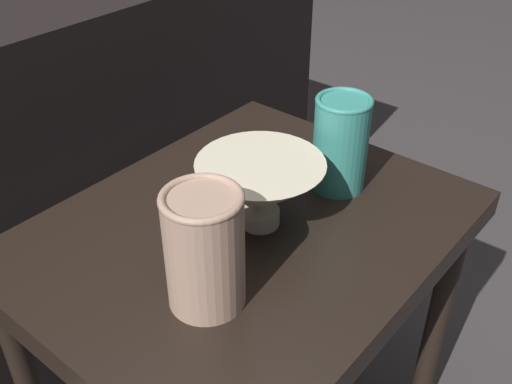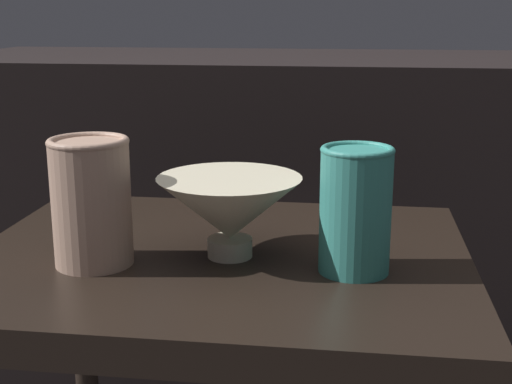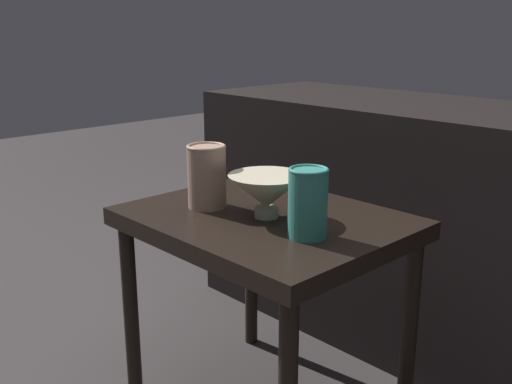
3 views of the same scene
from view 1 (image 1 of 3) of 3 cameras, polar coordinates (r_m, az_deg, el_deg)
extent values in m
cube|color=black|center=(0.82, -0.98, -4.22)|extent=(0.59, 0.47, 0.04)
cylinder|color=black|center=(1.09, 16.78, -12.02)|extent=(0.04, 0.04, 0.46)
cylinder|color=black|center=(1.24, -0.09, -3.79)|extent=(0.04, 0.04, 0.46)
cube|color=black|center=(1.30, -21.50, 2.00)|extent=(1.30, 0.50, 0.70)
cylinder|color=beige|center=(0.80, 0.39, -2.35)|extent=(0.05, 0.05, 0.02)
cone|color=beige|center=(0.78, 0.41, 0.48)|extent=(0.17, 0.17, 0.07)
cylinder|color=tan|center=(0.66, -4.92, -5.67)|extent=(0.09, 0.09, 0.14)
torus|color=tan|center=(0.61, -5.24, -0.60)|extent=(0.09, 0.09, 0.01)
cylinder|color=teal|center=(0.86, 8.05, 4.47)|extent=(0.08, 0.08, 0.14)
torus|color=teal|center=(0.83, 8.43, 8.59)|extent=(0.08, 0.08, 0.01)
camera|label=2|loc=(0.77, 65.03, -2.23)|focal=50.00mm
camera|label=3|loc=(1.47, 61.62, 14.45)|focal=42.00mm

